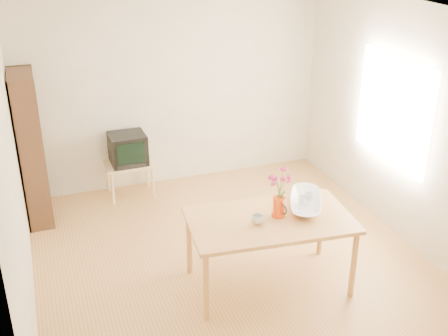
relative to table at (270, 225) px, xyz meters
name	(u,v)px	position (x,y,z in m)	size (l,w,h in m)	color
room	(237,151)	(-0.18, 0.41, 0.62)	(4.50, 4.50, 4.50)	#B17C3E
table	(270,225)	(0.00, 0.00, 0.00)	(1.62, 1.02, 0.75)	#C88844
tv_stand	(129,168)	(-0.91, 2.38, -0.29)	(0.60, 0.45, 0.46)	#DEBA7D
bookshelf	(32,154)	(-2.06, 2.16, 0.16)	(0.28, 0.70, 1.80)	#331D11
pitcher	(279,207)	(0.09, 0.02, 0.16)	(0.13, 0.21, 0.20)	#E7450D
flowers	(280,183)	(0.09, 0.02, 0.42)	(0.22, 0.22, 0.32)	#D93376
mug	(258,219)	(-0.15, -0.05, 0.12)	(0.11, 0.11, 0.09)	white
bowl	(307,186)	(0.43, 0.12, 0.29)	(0.46, 0.46, 0.43)	white
teacup_a	(303,190)	(0.39, 0.12, 0.24)	(0.07, 0.07, 0.06)	white
teacup_b	(310,188)	(0.48, 0.14, 0.25)	(0.07, 0.07, 0.07)	white
television	(128,148)	(-0.91, 2.39, -0.02)	(0.46, 0.43, 0.39)	black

